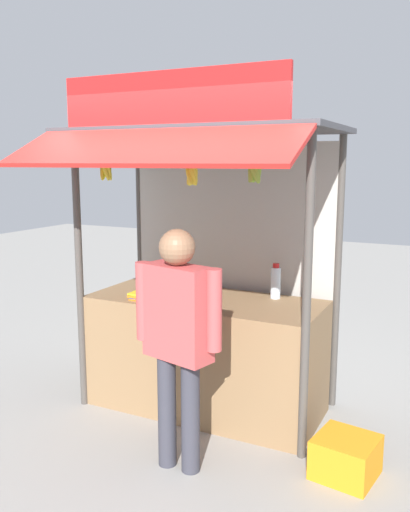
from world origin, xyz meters
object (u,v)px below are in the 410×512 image
water_bottle_back_left (276,282)px  banana_bunch_leftmost (192,175)px  magazine_stack_center (149,295)px  vendor_person (178,328)px  banana_bunch_rightmost (255,171)px  magazine_stack_far_left (184,300)px  banana_bunch_inner_right (106,170)px  water_bottle_front_left (158,276)px  plastic_crate (346,457)px  water_bottle_far_right (146,279)px

water_bottle_back_left → banana_bunch_leftmost: size_ratio=1.02×
magazine_stack_center → vendor_person: vendor_person is taller
banana_bunch_rightmost → vendor_person: banana_bunch_rightmost is taller
magazine_stack_far_left → banana_bunch_leftmost: banana_bunch_leftmost is taller
banana_bunch_rightmost → vendor_person: (-0.36, -0.39, -0.99)m
banana_bunch_inner_right → banana_bunch_leftmost: bearing=0.0°
banana_bunch_rightmost → vendor_person: 1.12m
water_bottle_front_left → plastic_crate: 2.10m
water_bottle_front_left → banana_bunch_rightmost: 1.59m
magazine_stack_center → banana_bunch_rightmost: size_ratio=1.15×
water_bottle_back_left → magazine_stack_far_left: size_ratio=1.07×
banana_bunch_leftmost → vendor_person: banana_bunch_leftmost is taller
water_bottle_front_left → plastic_crate: size_ratio=0.60×
water_bottle_far_right → banana_bunch_leftmost: banana_bunch_leftmost is taller
water_bottle_back_left → banana_bunch_leftmost: banana_bunch_leftmost is taller
magazine_stack_far_left → banana_bunch_leftmost: (0.21, -0.26, 0.96)m
water_bottle_back_left → banana_bunch_inner_right: size_ratio=1.11×
banana_bunch_rightmost → banana_bunch_leftmost: bearing=179.9°
banana_bunch_leftmost → banana_bunch_rightmost: bearing=-0.1°
water_bottle_front_left → banana_bunch_leftmost: 1.28m
water_bottle_front_left → magazine_stack_center: 0.36m
banana_bunch_leftmost → banana_bunch_inner_right: same height
water_bottle_far_right → magazine_stack_far_left: (0.50, -0.25, -0.07)m
banana_bunch_leftmost → water_bottle_back_left: bearing=64.7°
banana_bunch_leftmost → banana_bunch_rightmost: (0.46, -0.00, 0.03)m
banana_bunch_rightmost → magazine_stack_center: bearing=163.3°
banana_bunch_inner_right → plastic_crate: 2.59m
water_bottle_front_left → magazine_stack_center: size_ratio=0.76×
water_bottle_far_right → banana_bunch_leftmost: 1.25m
banana_bunch_rightmost → vendor_person: bearing=-132.5°
plastic_crate → magazine_stack_far_left: bearing=169.0°
magazine_stack_far_left → banana_bunch_leftmost: bearing=-50.7°
banana_bunch_inner_right → banana_bunch_rightmost: size_ratio=1.01×
plastic_crate → water_bottle_far_right: bearing=164.5°
magazine_stack_center → banana_bunch_rightmost: banana_bunch_rightmost is taller
water_bottle_front_left → banana_bunch_rightmost: bearing=-29.6°
magazine_stack_center → vendor_person: size_ratio=0.18×
banana_bunch_leftmost → vendor_person: size_ratio=0.18×
water_bottle_far_right → magazine_stack_far_left: size_ratio=0.85×
water_bottle_far_right → plastic_crate: water_bottle_far_right is taller
magazine_stack_center → banana_bunch_leftmost: 1.16m
vendor_person → water_bottle_back_left: bearing=91.3°
water_bottle_far_right → water_bottle_back_left: size_ratio=0.80×
banana_bunch_rightmost → vendor_person: size_ratio=0.16×
water_bottle_front_left → vendor_person: vendor_person is taller
water_bottle_front_left → water_bottle_far_right: 0.13m
magazine_stack_far_left → magazine_stack_center: magazine_stack_far_left is taller
water_bottle_far_right → plastic_crate: bearing=-15.5°
magazine_stack_center → plastic_crate: magazine_stack_center is taller
water_bottle_back_left → banana_bunch_inner_right: (-1.08, -0.76, 0.90)m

